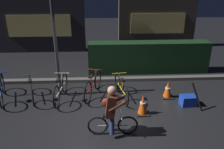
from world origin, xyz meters
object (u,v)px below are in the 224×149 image
object	(u,v)px
blue_crate	(188,100)
parked_bike_right_mid	(121,88)
parked_bike_leftmost	(1,89)
parked_bike_left_mid	(31,89)
cyclist	(112,111)
parked_bike_center_left	(61,89)
traffic_cone_far	(168,90)
traffic_cone_near	(143,105)
closed_umbrella	(197,97)
parked_bike_center_right	(93,85)
street_post	(56,50)

from	to	relation	value
blue_crate	parked_bike_right_mid	bearing A→B (deg)	163.61
parked_bike_leftmost	parked_bike_left_mid	distance (m)	0.88
cyclist	parked_bike_center_left	bearing A→B (deg)	130.87
parked_bike_leftmost	parked_bike_right_mid	xyz separation A→B (m)	(3.66, -0.06, -0.02)
traffic_cone_far	cyclist	world-z (taller)	cyclist
parked_bike_right_mid	blue_crate	xyz separation A→B (m)	(1.93, -0.57, -0.19)
traffic_cone_near	parked_bike_center_left	bearing A→B (deg)	157.59
traffic_cone_near	closed_umbrella	world-z (taller)	closed_umbrella
parked_bike_right_mid	closed_umbrella	bearing A→B (deg)	-121.20
blue_crate	closed_umbrella	xyz separation A→B (m)	(0.12, -0.25, 0.25)
parked_bike_left_mid	parked_bike_center_left	size ratio (longest dim) A/B	0.88
closed_umbrella	blue_crate	bearing A→B (deg)	-31.19
parked_bike_center_right	cyclist	distance (m)	2.08
street_post	cyclist	bearing A→B (deg)	-53.82
street_post	parked_bike_center_left	bearing A→B (deg)	-73.98
parked_bike_right_mid	cyclist	bearing A→B (deg)	158.17
parked_bike_leftmost	parked_bike_center_left	distance (m)	1.80
blue_crate	cyclist	bearing A→B (deg)	-152.09
parked_bike_center_left	parked_bike_center_right	size ratio (longest dim) A/B	1.01
parked_bike_center_left	traffic_cone_near	xyz separation A→B (m)	(2.36, -0.97, -0.07)
street_post	parked_bike_left_mid	size ratio (longest dim) A/B	2.01
parked_bike_leftmost	parked_bike_center_right	distance (m)	2.78
parked_bike_leftmost	traffic_cone_far	distance (m)	5.12
parked_bike_center_left	street_post	bearing A→B (deg)	20.73
parked_bike_right_mid	traffic_cone_near	world-z (taller)	parked_bike_right_mid
parked_bike_left_mid	street_post	bearing A→B (deg)	-93.06
parked_bike_center_right	traffic_cone_far	distance (m)	2.35
closed_umbrella	parked_bike_left_mid	bearing A→B (deg)	22.19
blue_crate	street_post	bearing A→B (deg)	166.94
parked_bike_leftmost	parked_bike_right_mid	bearing A→B (deg)	-110.18
blue_crate	parked_bike_left_mid	bearing A→B (deg)	172.02
cyclist	blue_crate	bearing A→B (deg)	29.71
parked_bike_leftmost	parked_bike_center_right	xyz separation A→B (m)	(2.78, 0.15, -0.00)
street_post	closed_umbrella	xyz separation A→B (m)	(4.00, -1.15, -1.09)
parked_bike_left_mid	parked_bike_center_left	distance (m)	0.92
traffic_cone_near	closed_umbrella	size ratio (longest dim) A/B	0.68
parked_bike_center_right	blue_crate	world-z (taller)	parked_bike_center_right
parked_bike_center_right	parked_bike_right_mid	xyz separation A→B (m)	(0.88, -0.21, -0.02)
traffic_cone_far	blue_crate	distance (m)	0.71
parked_bike_right_mid	cyclist	world-z (taller)	cyclist
street_post	traffic_cone_near	world-z (taller)	street_post
parked_bike_left_mid	closed_umbrella	distance (m)	4.91
parked_bike_leftmost	closed_umbrella	size ratio (longest dim) A/B	1.94
street_post	parked_bike_right_mid	distance (m)	2.29
traffic_cone_far	cyclist	distance (m)	2.58
parked_bike_center_right	closed_umbrella	world-z (taller)	closed_umbrella
parked_bike_left_mid	closed_umbrella	xyz separation A→B (m)	(4.82, -0.91, 0.07)
closed_umbrella	parked_bike_right_mid	bearing A→B (deg)	11.14
street_post	parked_bike_right_mid	xyz separation A→B (m)	(1.95, -0.33, -1.15)
parked_bike_center_right	closed_umbrella	xyz separation A→B (m)	(2.92, -1.03, 0.04)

